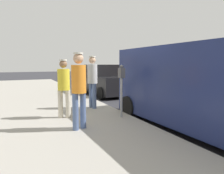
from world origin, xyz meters
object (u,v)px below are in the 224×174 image
object	(u,v)px
pedestrian_in_gray	(92,78)
parked_van	(206,86)
parking_meter_near	(121,82)
pedestrian_in_yellow	(64,85)
parked_sedan_behind	(103,81)
pedestrian_in_orange	(79,85)

from	to	relation	value
pedestrian_in_gray	parked_van	distance (m)	3.63
pedestrian_in_gray	parking_meter_near	bearing A→B (deg)	102.51
parking_meter_near	pedestrian_in_gray	size ratio (longest dim) A/B	0.84
pedestrian_in_yellow	parked_van	world-z (taller)	parked_van
parking_meter_near	parked_van	size ratio (longest dim) A/B	0.29
parked_van	parked_sedan_behind	xyz separation A→B (m)	(-0.16, -6.98, -0.41)
pedestrian_in_yellow	parked_sedan_behind	distance (m)	5.67
pedestrian_in_orange	pedestrian_in_yellow	size ratio (longest dim) A/B	1.08
pedestrian_in_orange	parked_van	size ratio (longest dim) A/B	0.34
parking_meter_near	pedestrian_in_orange	xyz separation A→B (m)	(1.41, 0.53, 0.02)
parking_meter_near	parked_sedan_behind	bearing A→B (deg)	-107.17
parked_sedan_behind	parking_meter_near	bearing A→B (deg)	72.83
pedestrian_in_orange	parking_meter_near	bearing A→B (deg)	-159.27
parking_meter_near	parked_sedan_behind	world-z (taller)	parking_meter_near
pedestrian_in_gray	parked_sedan_behind	distance (m)	4.36
pedestrian_in_yellow	pedestrian_in_gray	xyz separation A→B (m)	(-1.17, -0.85, 0.09)
pedestrian_in_gray	pedestrian_in_orange	bearing A→B (deg)	62.52
pedestrian_in_yellow	pedestrian_in_gray	size ratio (longest dim) A/B	0.92
pedestrian_in_yellow	parked_van	size ratio (longest dim) A/B	0.32
parked_van	pedestrian_in_gray	bearing A→B (deg)	-59.61
pedestrian_in_orange	pedestrian_in_gray	xyz separation A→B (m)	(-1.07, -2.05, 0.00)
pedestrian_in_orange	parked_van	xyz separation A→B (m)	(-2.91, 1.08, -0.04)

